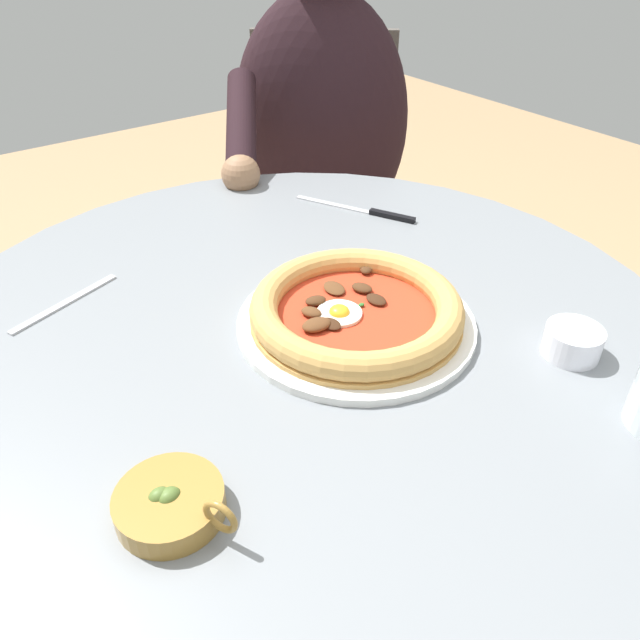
{
  "coord_description": "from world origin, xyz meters",
  "views": [
    {
      "loc": [
        -0.35,
        -0.52,
        1.16
      ],
      "look_at": [
        0.03,
        0.0,
        0.7
      ],
      "focal_mm": 34.32,
      "sensor_mm": 36.0,
      "label": 1
    }
  ],
  "objects": [
    {
      "name": "olive_pan",
      "position": [
        -0.25,
        -0.17,
        0.73
      ],
      "size": [
        0.1,
        0.12,
        0.05
      ],
      "color": "olive",
      "rests_on": "dining_table"
    },
    {
      "name": "diner_person",
      "position": [
        0.45,
        0.57,
        0.53
      ],
      "size": [
        0.56,
        0.43,
        1.18
      ],
      "color": "#282833",
      "rests_on": "ground"
    },
    {
      "name": "cafe_chair_diner",
      "position": [
        0.54,
        0.68,
        0.52
      ],
      "size": [
        0.56,
        0.56,
        0.88
      ],
      "color": "#504A45",
      "rests_on": "ground"
    },
    {
      "name": "steak_knife",
      "position": [
        0.27,
        0.18,
        0.72
      ],
      "size": [
        0.1,
        0.2,
        0.01
      ],
      "color": "silver",
      "rests_on": "dining_table"
    },
    {
      "name": "pizza_on_plate",
      "position": [
        0.05,
        -0.05,
        0.74
      ],
      "size": [
        0.29,
        0.29,
        0.04
      ],
      "color": "white",
      "rests_on": "dining_table"
    },
    {
      "name": "fork_utensil",
      "position": [
        -0.23,
        0.21,
        0.72
      ],
      "size": [
        0.15,
        0.06,
        0.0
      ],
      "color": "#BCBCC1",
      "rests_on": "dining_table"
    },
    {
      "name": "dining_table",
      "position": [
        0.0,
        0.0,
        0.57
      ],
      "size": [
        0.96,
        0.96,
        0.72
      ],
      "color": "gray",
      "rests_on": "ground"
    },
    {
      "name": "ground_plane",
      "position": [
        0.0,
        0.0,
        -0.01
      ],
      "size": [
        6.0,
        6.0,
        0.02
      ],
      "primitive_type": "cube",
      "color": "tan"
    },
    {
      "name": "ramekin_capers",
      "position": [
        0.21,
        -0.24,
        0.73
      ],
      "size": [
        0.07,
        0.07,
        0.03
      ],
      "color": "white",
      "rests_on": "dining_table"
    }
  ]
}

